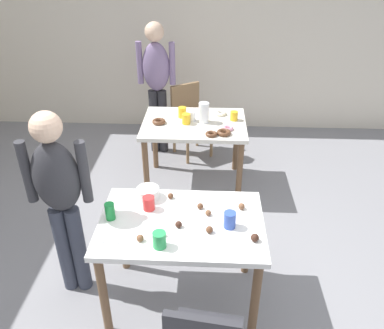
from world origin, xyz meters
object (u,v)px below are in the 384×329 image
object	(u,v)px
dining_table_near	(181,234)
mixing_bowl	(148,193)
person_adult_far	(157,78)
soda_can	(110,211)
pitcher_far	(204,113)
person_girl_near	(60,193)
chair_far_table	(189,116)
dining_table_far	(194,132)

from	to	relation	value
dining_table_near	mixing_bowl	world-z (taller)	mixing_bowl
person_adult_far	soda_can	size ratio (longest dim) A/B	13.08
pitcher_far	person_adult_far	bearing A→B (deg)	127.28
mixing_bowl	pitcher_far	xyz separation A→B (m)	(0.38, 1.36, 0.06)
person_girl_near	pitcher_far	world-z (taller)	person_girl_near
chair_far_table	mixing_bowl	xyz separation A→B (m)	(-0.19, -2.09, 0.29)
dining_table_far	pitcher_far	world-z (taller)	pitcher_far
dining_table_near	person_girl_near	distance (m)	0.88
dining_table_near	person_adult_far	xyz separation A→B (m)	(-0.46, 2.37, 0.32)
person_adult_far	person_girl_near	bearing A→B (deg)	-99.41
dining_table_far	person_girl_near	bearing A→B (deg)	-119.30
dining_table_far	chair_far_table	size ratio (longest dim) A/B	1.22
mixing_bowl	pitcher_far	size ratio (longest dim) A/B	0.79
chair_far_table	dining_table_near	bearing A→B (deg)	-88.24
dining_table_near	person_adult_far	world-z (taller)	person_adult_far
dining_table_near	person_adult_far	distance (m)	2.44
mixing_bowl	soda_can	xyz separation A→B (m)	(-0.22, -0.25, 0.02)
dining_table_near	mixing_bowl	xyz separation A→B (m)	(-0.26, 0.27, 0.15)
soda_can	mixing_bowl	bearing A→B (deg)	49.17
dining_table_near	dining_table_far	xyz separation A→B (m)	(0.02, 1.61, 0.00)
person_girl_near	pitcher_far	size ratio (longest dim) A/B	7.14
person_adult_far	pitcher_far	world-z (taller)	person_adult_far
chair_far_table	soda_can	size ratio (longest dim) A/B	7.13
person_girl_near	mixing_bowl	bearing A→B (deg)	16.90
dining_table_near	soda_can	distance (m)	0.51
dining_table_near	pitcher_far	world-z (taller)	pitcher_far
dining_table_near	soda_can	size ratio (longest dim) A/B	9.12
soda_can	pitcher_far	size ratio (longest dim) A/B	0.58
person_adult_far	soda_can	xyz separation A→B (m)	(-0.02, -2.36, -0.15)
dining_table_far	person_adult_far	xyz separation A→B (m)	(-0.48, 0.76, 0.32)
dining_table_near	dining_table_far	bearing A→B (deg)	89.39
chair_far_table	dining_table_far	bearing A→B (deg)	-83.13
person_adult_far	pitcher_far	size ratio (longest dim) A/B	7.64
dining_table_far	chair_far_table	bearing A→B (deg)	96.87
person_girl_near	mixing_bowl	world-z (taller)	person_girl_near
person_adult_far	soda_can	distance (m)	2.37
dining_table_near	pitcher_far	size ratio (longest dim) A/B	5.32
chair_far_table	pitcher_far	xyz separation A→B (m)	(0.19, -0.73, 0.36)
mixing_bowl	soda_can	distance (m)	0.34
dining_table_far	person_girl_near	world-z (taller)	person_girl_near
chair_far_table	pitcher_far	distance (m)	0.84
mixing_bowl	soda_can	size ratio (longest dim) A/B	1.36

